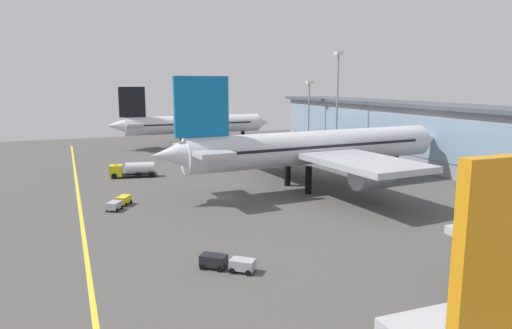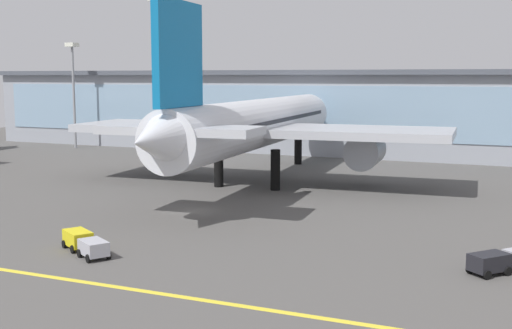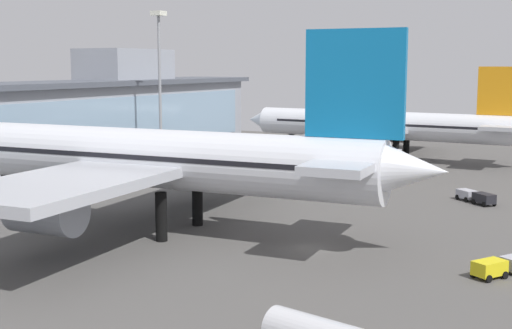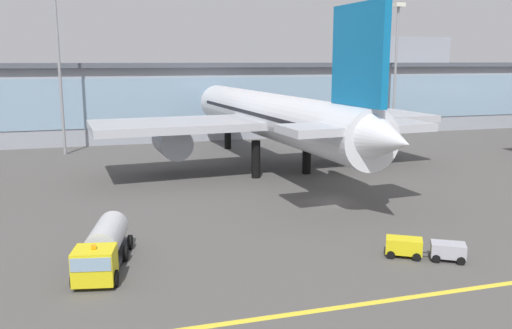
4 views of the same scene
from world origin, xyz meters
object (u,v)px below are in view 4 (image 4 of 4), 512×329
(fuel_tanker_truck, at_px, (103,248))
(baggage_tug_near, at_px, (424,248))
(apron_light_mast_centre, at_px, (58,45))
(airliner_near_right, at_px, (272,117))
(apron_light_mast_west, at_px, (396,52))

(fuel_tanker_truck, xyz_separation_m, baggage_tug_near, (22.55, -4.76, -0.72))
(apron_light_mast_centre, bearing_deg, airliner_near_right, -38.11)
(airliner_near_right, height_order, baggage_tug_near, airliner_near_right)
(baggage_tug_near, height_order, apron_light_mast_west, apron_light_mast_west)
(baggage_tug_near, height_order, apron_light_mast_centre, apron_light_mast_centre)
(apron_light_mast_centre, bearing_deg, fuel_tanker_truck, -84.32)
(airliner_near_right, bearing_deg, apron_light_mast_west, -59.75)
(airliner_near_right, relative_size, apron_light_mast_centre, 2.27)
(airliner_near_right, xyz_separation_m, baggage_tug_near, (0.74, -33.50, -6.30))
(airliner_near_right, distance_m, baggage_tug_near, 34.10)
(apron_light_mast_centre, bearing_deg, apron_light_mast_west, -0.20)
(fuel_tanker_truck, bearing_deg, baggage_tug_near, 89.22)
(airliner_near_right, distance_m, apron_light_mast_west, 37.86)
(apron_light_mast_west, bearing_deg, airliner_near_right, -145.63)
(baggage_tug_near, distance_m, apron_light_mast_centre, 63.04)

